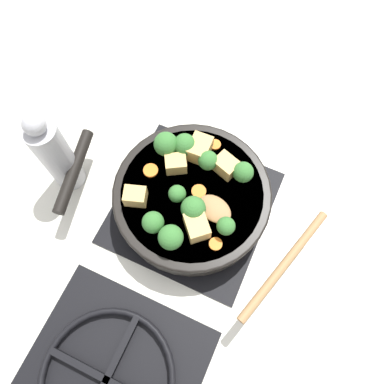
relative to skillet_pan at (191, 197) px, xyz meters
The scene contains 24 objects.
ground_plane 0.06m from the skillet_pan, 167.52° to the right, with size 2.40×2.40×0.00m, color silver.
front_burner_grate 0.05m from the skillet_pan, 167.52° to the right, with size 0.31×0.31×0.03m.
rear_burner_grate 0.36m from the skillet_pan, 90.38° to the left, with size 0.31×0.31×0.03m.
skillet_pan is the anchor object (origin of this frame).
wooden_spoon 0.15m from the skillet_pan, 163.82° to the left, with size 0.23×0.24×0.02m.
tofu_cube_center_large 0.10m from the skillet_pan, 77.49° to the right, with size 0.05×0.04×0.04m, color tan.
tofu_cube_near_handle 0.09m from the skillet_pan, 120.74° to the right, with size 0.04×0.03×0.03m, color tan.
tofu_cube_east_chunk 0.07m from the skillet_pan, 36.51° to the right, with size 0.04×0.03×0.03m, color tan.
tofu_cube_west_chunk 0.11m from the skillet_pan, 33.26° to the left, with size 0.04×0.03×0.03m, color tan.
tofu_cube_back_piece 0.09m from the skillet_pan, 123.02° to the left, with size 0.05×0.04×0.04m, color tan.
broccoli_floret_near_spoon 0.08m from the skillet_pan, 97.03° to the right, with size 0.04×0.04×0.05m.
broccoli_floret_center_top 0.10m from the skillet_pan, 57.73° to the right, with size 0.04×0.04×0.05m.
broccoli_floret_east_rim 0.12m from the skillet_pan, 94.96° to the left, with size 0.05×0.05×0.05m.
broccoli_floret_west_rim 0.07m from the skillet_pan, 120.59° to the left, with size 0.05×0.05×0.05m.
broccoli_floret_north_edge 0.06m from the skillet_pan, 53.74° to the left, with size 0.03×0.03×0.04m.
broccoli_floret_south_cluster 0.11m from the skillet_pan, 70.76° to the left, with size 0.04×0.04×0.05m.
broccoli_floret_mid_floret 0.11m from the skillet_pan, 36.68° to the right, with size 0.05×0.05×0.05m.
broccoli_floret_small_inner 0.11m from the skillet_pan, 154.06° to the left, with size 0.03×0.03×0.04m.
broccoli_floret_tall_stem 0.12m from the skillet_pan, 139.24° to the right, with size 0.04×0.04×0.05m.
carrot_slice_orange_thin 0.03m from the skillet_pan, 157.08° to the right, with size 0.03×0.03×0.01m, color orange.
carrot_slice_near_center 0.12m from the skillet_pan, 138.14° to the left, with size 0.02×0.02×0.01m, color orange.
carrot_slice_edge_slice 0.12m from the skillet_pan, 93.74° to the right, with size 0.02×0.02×0.01m, color orange.
carrot_slice_under_broccoli 0.09m from the skillet_pan, ahead, with size 0.03×0.03×0.01m, color orange.
pepper_mill 0.28m from the skillet_pan, ahead, with size 0.06×0.06×0.23m.
Camera 1 is at (-0.11, 0.25, 0.75)m, focal length 35.00 mm.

